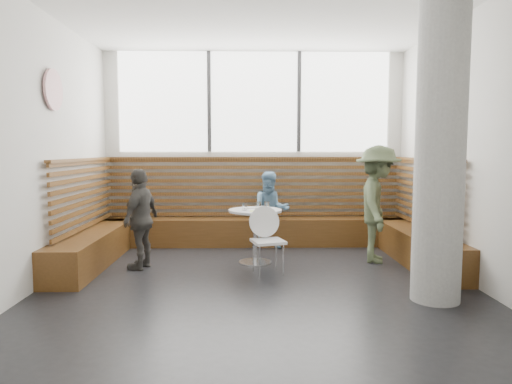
{
  "coord_description": "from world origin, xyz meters",
  "views": [
    {
      "loc": [
        -0.13,
        -5.23,
        1.57
      ],
      "look_at": [
        0.0,
        1.0,
        1.0
      ],
      "focal_mm": 32.0,
      "sensor_mm": 36.0,
      "label": 1
    }
  ],
  "objects_px": {
    "cafe_table": "(255,225)",
    "cafe_chair": "(268,234)",
    "concrete_column": "(440,148)",
    "child_left": "(141,219)",
    "child_back": "(271,210)",
    "adult_man": "(378,204)"
  },
  "relations": [
    {
      "from": "cafe_table",
      "to": "cafe_chair",
      "type": "height_order",
      "value": "cafe_chair"
    },
    {
      "from": "concrete_column",
      "to": "child_left",
      "type": "xyz_separation_m",
      "value": [
        -3.38,
        1.39,
        -0.94
      ]
    },
    {
      "from": "cafe_chair",
      "to": "child_back",
      "type": "distance_m",
      "value": 1.42
    },
    {
      "from": "cafe_chair",
      "to": "cafe_table",
      "type": "bearing_deg",
      "value": 92.95
    },
    {
      "from": "adult_man",
      "to": "child_back",
      "type": "distance_m",
      "value": 1.71
    },
    {
      "from": "child_back",
      "to": "concrete_column",
      "type": "bearing_deg",
      "value": -63.96
    },
    {
      "from": "cafe_chair",
      "to": "adult_man",
      "type": "bearing_deg",
      "value": 3.7
    },
    {
      "from": "concrete_column",
      "to": "adult_man",
      "type": "bearing_deg",
      "value": 94.67
    },
    {
      "from": "cafe_chair",
      "to": "adult_man",
      "type": "distance_m",
      "value": 1.69
    },
    {
      "from": "child_left",
      "to": "adult_man",
      "type": "bearing_deg",
      "value": 112.02
    },
    {
      "from": "child_back",
      "to": "child_left",
      "type": "relative_size",
      "value": 0.93
    },
    {
      "from": "child_left",
      "to": "concrete_column",
      "type": "bearing_deg",
      "value": 84.52
    },
    {
      "from": "adult_man",
      "to": "child_back",
      "type": "relative_size",
      "value": 1.33
    },
    {
      "from": "concrete_column",
      "to": "child_back",
      "type": "height_order",
      "value": "concrete_column"
    },
    {
      "from": "concrete_column",
      "to": "child_back",
      "type": "relative_size",
      "value": 2.59
    },
    {
      "from": "cafe_table",
      "to": "child_left",
      "type": "xyz_separation_m",
      "value": [
        -1.52,
        -0.22,
        0.12
      ]
    },
    {
      "from": "concrete_column",
      "to": "cafe_table",
      "type": "distance_m",
      "value": 2.68
    },
    {
      "from": "child_back",
      "to": "cafe_table",
      "type": "bearing_deg",
      "value": -111.78
    },
    {
      "from": "concrete_column",
      "to": "adult_man",
      "type": "distance_m",
      "value": 1.86
    },
    {
      "from": "cafe_chair",
      "to": "child_left",
      "type": "xyz_separation_m",
      "value": [
        -1.68,
        0.24,
        0.17
      ]
    },
    {
      "from": "concrete_column",
      "to": "child_back",
      "type": "bearing_deg",
      "value": 121.99
    },
    {
      "from": "concrete_column",
      "to": "adult_man",
      "type": "relative_size",
      "value": 1.95
    }
  ]
}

